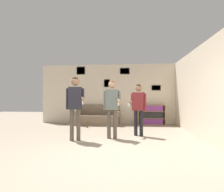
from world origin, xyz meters
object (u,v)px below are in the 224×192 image
at_px(couch, 98,118).
at_px(person_player_foreground_left, 75,101).
at_px(floor_lamp, 71,100).
at_px(person_player_foreground_center, 112,102).
at_px(person_watcher_holding_cup, 138,104).
at_px(bottle_on_floor, 87,125).
at_px(bookshelf, 151,115).

bearing_deg(couch, person_player_foreground_left, -92.52).
bearing_deg(floor_lamp, person_player_foreground_center, -48.79).
relative_size(floor_lamp, person_watcher_holding_cup, 0.96).
bearing_deg(person_player_foreground_left, bottle_on_floor, 94.45).
bearing_deg(person_player_foreground_center, person_player_foreground_left, -160.18).
bearing_deg(floor_lamp, bottle_on_floor, -34.59).
xyz_separation_m(floor_lamp, bottle_on_floor, (0.88, -0.61, -0.96)).
relative_size(bookshelf, person_player_foreground_left, 0.65).
xyz_separation_m(person_watcher_holding_cup, bottle_on_floor, (-1.93, 1.28, -0.88)).
bearing_deg(person_player_foreground_center, bottle_on_floor, 123.86).
distance_m(couch, bottle_on_floor, 0.84).
xyz_separation_m(floor_lamp, person_player_foreground_center, (2.03, -2.32, -0.01)).
bearing_deg(person_watcher_holding_cup, floor_lamp, 146.11).
bearing_deg(person_player_foreground_center, person_watcher_holding_cup, 28.47).
bearing_deg(bookshelf, bottle_on_floor, -159.60).
bearing_deg(person_player_foreground_left, person_watcher_holding_cup, 23.80).
relative_size(floor_lamp, person_player_foreground_left, 0.88).
relative_size(person_watcher_holding_cup, bottle_on_floor, 6.53).
bearing_deg(bottle_on_floor, person_player_foreground_left, -85.55).
distance_m(couch, person_player_foreground_left, 2.95).
bearing_deg(bookshelf, person_watcher_holding_cup, -106.74).
distance_m(person_player_foreground_center, person_watcher_holding_cup, 0.90).
height_order(couch, person_watcher_holding_cup, person_watcher_holding_cup).
distance_m(person_player_foreground_center, bottle_on_floor, 2.27).
distance_m(floor_lamp, person_player_foreground_center, 3.08).
xyz_separation_m(couch, person_player_foreground_center, (0.86, -2.48, 0.76)).
distance_m(bookshelf, bottle_on_floor, 2.81).
bearing_deg(floor_lamp, bookshelf, 5.90).
xyz_separation_m(bookshelf, floor_lamp, (-3.50, -0.36, 0.63)).
distance_m(couch, bookshelf, 2.34).
distance_m(person_player_foreground_left, person_watcher_holding_cup, 1.94).
relative_size(person_player_foreground_left, person_watcher_holding_cup, 1.10).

